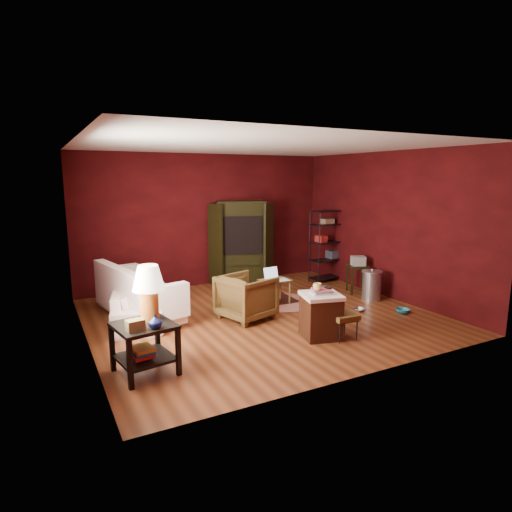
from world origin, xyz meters
The scene contains 18 objects.
room centered at (-0.04, -0.01, 1.40)m, with size 5.54×5.04×2.84m.
sofa centered at (-1.88, 0.82, 0.37)m, with size 1.91×0.56×0.75m, color white.
armchair centered at (-0.28, 0.01, 0.40)m, with size 0.78×0.73×0.81m, color black.
pet_bowl_steel centered at (1.64, -0.56, 0.10)m, with size 0.21×0.05×0.21m, color #B8BCC0.
pet_bowl_turquoise centered at (2.25, -0.99, 0.12)m, with size 0.24×0.07×0.24m, color teal.
vase centered at (-2.16, -1.46, 0.69)m, with size 0.16×0.16×0.16m, color #0D1442.
mug centered at (0.22, -1.27, 0.79)m, with size 0.12×0.10×0.12m, color #F2DD76.
side_table centered at (-2.19, -1.17, 0.77)m, with size 0.74×0.74×1.29m.
sofa_cushions centered at (-1.90, 0.83, 0.41)m, with size 1.16×2.09×0.83m.
hamper centered at (0.31, -1.25, 0.34)m, with size 0.65×0.65×0.75m.
footstool centered at (0.56, -1.44, 0.33)m, with size 0.39×0.39×0.38m.
rug_round centered at (0.73, 0.53, 0.01)m, with size 1.40×1.40×0.01m.
rug_oriental centered at (0.42, 0.79, 0.02)m, with size 1.28×0.88×0.01m.
laptop_desk centered at (0.53, 0.50, 0.42)m, with size 0.57×0.46×0.67m.
tv_armoire centered at (0.69, 2.23, 0.94)m, with size 1.36×1.01×1.81m.
wire_shelving centered at (2.49, 1.52, 0.88)m, with size 0.81×0.43×1.60m.
small_stand centered at (2.43, 0.41, 0.56)m, with size 0.49×0.49×0.75m.
trash_can centered at (2.31, -0.12, 0.29)m, with size 0.44×0.44×0.61m.
Camera 1 is at (-3.29, -6.10, 2.31)m, focal length 30.00 mm.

